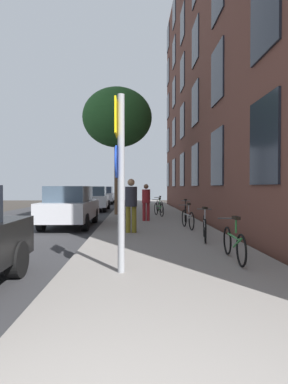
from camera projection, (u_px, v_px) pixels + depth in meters
name	position (u px, v px, depth m)	size (l,w,h in m)	color
ground_plane	(82.00, 218.00, 16.08)	(41.80, 41.80, 0.00)	#332D28
road_asphalt	(41.00, 218.00, 16.01)	(7.00, 38.00, 0.01)	#2D2D30
sidewalk	(149.00, 216.00, 16.19)	(4.20, 38.00, 0.12)	gray
building_facade	(201.00, 55.00, 15.64)	(0.56, 27.00, 16.49)	brown
sign_post	(120.00, 170.00, 5.33)	(0.16, 0.60, 3.07)	gray
traffic_light	(119.00, 174.00, 23.04)	(0.43, 0.24, 3.61)	black
tree_near	(117.00, 118.00, 16.68)	(3.73, 3.73, 6.80)	brown
bicycle_0	(234.00, 243.00, 6.22)	(0.42, 1.66, 0.90)	black
bicycle_1	(205.00, 227.00, 8.62)	(0.49, 1.67, 0.94)	black
bicycle_2	(188.00, 218.00, 11.02)	(0.42, 1.61, 0.92)	black
bicycle_3	(185.00, 212.00, 13.42)	(0.49, 1.73, 0.96)	black
bicycle_4	(159.00, 209.00, 15.79)	(0.50, 1.59, 0.92)	black
bicycle_5	(160.00, 206.00, 18.20)	(0.43, 1.64, 0.95)	black
pedestrian_0	(131.00, 202.00, 10.00)	(0.49, 0.49, 1.74)	olive
pedestrian_1	(146.00, 200.00, 13.49)	(0.51, 0.51, 1.61)	maroon
car_1	(71.00, 206.00, 12.35)	(1.79, 4.23, 1.62)	#B7B7BC
car_2	(95.00, 198.00, 20.67)	(1.93, 4.26, 1.62)	silver
car_3	(105.00, 195.00, 29.00)	(1.77, 4.18, 1.62)	silver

